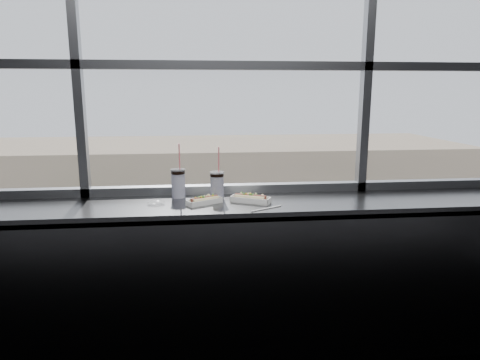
{
  "coord_description": "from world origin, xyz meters",
  "views": [
    {
      "loc": [
        -0.23,
        -1.53,
        1.82
      ],
      "look_at": [
        0.06,
        1.23,
        1.25
      ],
      "focal_mm": 32.0,
      "sensor_mm": 36.0,
      "label": 1
    }
  ],
  "objects": [
    {
      "name": "counter",
      "position": [
        0.0,
        1.23,
        1.07
      ],
      "size": [
        6.0,
        0.55,
        0.06
      ],
      "primitive_type": "cube",
      "color": "slate",
      "rests_on": "ground"
    },
    {
      "name": "tree_right",
      "position": [
        12.42,
        29.5,
        -8.03
      ],
      "size": [
        2.81,
        2.81,
        4.39
      ],
      "color": "#47382B",
      "rests_on": "far_sidewalk"
    },
    {
      "name": "window_mullions",
      "position": [
        0.0,
        1.5,
        2.3
      ],
      "size": [
        6.0,
        0.08,
        2.4
      ],
      "primitive_type": null,
      "color": "gray",
      "rests_on": "ground"
    },
    {
      "name": "street_asphalt",
      "position": [
        0.0,
        21.5,
        -10.97
      ],
      "size": [
        80.0,
        10.0,
        0.06
      ],
      "primitive_type": "cube",
      "color": "black",
      "rests_on": "plaza_ground"
    },
    {
      "name": "car_far_c",
      "position": [
        10.62,
        25.5,
        -9.85
      ],
      "size": [
        3.41,
        6.78,
        2.18
      ],
      "primitive_type": "imported",
      "rotation": [
        0.0,
        0.0,
        1.68
      ],
      "color": "silver",
      "rests_on": "street_asphalt"
    },
    {
      "name": "car_near_b",
      "position": [
        -7.12,
        17.5,
        -9.9
      ],
      "size": [
        3.14,
        6.47,
        2.09
      ],
      "primitive_type": "imported",
      "rotation": [
        0.0,
        0.0,
        1.66
      ],
      "color": "black",
      "rests_on": "street_asphalt"
    },
    {
      "name": "wrapper",
      "position": [
        -0.49,
        1.22,
        1.11
      ],
      "size": [
        0.11,
        0.08,
        0.03
      ],
      "primitive_type": "ellipsoid",
      "color": "silver",
      "rests_on": "counter"
    },
    {
      "name": "far_building",
      "position": [
        0.0,
        39.5,
        -7.0
      ],
      "size": [
        50.0,
        14.0,
        8.0
      ],
      "primitive_type": "cube",
      "color": "tan",
      "rests_on": "plaza_ground"
    },
    {
      "name": "tree_left",
      "position": [
        -8.67,
        29.5,
        -7.53
      ],
      "size": [
        3.28,
        3.28,
        5.12
      ],
      "color": "#47382B",
      "rests_on": "far_sidewalk"
    },
    {
      "name": "car_far_b",
      "position": [
        3.69,
        25.5,
        -9.86
      ],
      "size": [
        3.21,
        6.67,
        2.16
      ],
      "primitive_type": "imported",
      "rotation": [
        0.0,
        0.0,
        1.65
      ],
      "color": "#A6322A",
      "rests_on": "street_asphalt"
    },
    {
      "name": "plaza_ground",
      "position": [
        0.0,
        45.0,
        -11.0
      ],
      "size": [
        120.0,
        120.0,
        0.0
      ],
      "primitive_type": "plane",
      "color": "gray",
      "rests_on": "ground"
    },
    {
      "name": "far_sidewalk",
      "position": [
        0.0,
        29.5,
        -10.98
      ],
      "size": [
        80.0,
        6.0,
        0.04
      ],
      "primitive_type": "cube",
      "color": "gray",
      "rests_on": "plaza_ground"
    },
    {
      "name": "window_glass",
      "position": [
        0.0,
        1.52,
        2.3
      ],
      "size": [
        6.0,
        0.0,
        6.0
      ],
      "primitive_type": "plane",
      "rotation": [
        1.57,
        0.0,
        0.0
      ],
      "color": "silver",
      "rests_on": "ground"
    },
    {
      "name": "loose_straw",
      "position": [
        0.21,
        1.03,
        1.1
      ],
      "size": [
        0.21,
        0.12,
        0.01
      ],
      "primitive_type": "cylinder",
      "rotation": [
        0.0,
        1.57,
        0.51
      ],
      "color": "white",
      "rests_on": "counter"
    },
    {
      "name": "pedestrian_c",
      "position": [
        3.33,
        28.71,
        -9.84
      ],
      "size": [
        0.75,
        1.0,
        2.25
      ],
      "primitive_type": "imported",
      "rotation": [
        0.0,
        0.0,
        4.71
      ],
      "color": "#66605B",
      "rests_on": "far_sidewalk"
    },
    {
      "name": "soda_cup_right",
      "position": [
        -0.09,
        1.31,
        1.21
      ],
      "size": [
        0.1,
        0.1,
        0.36
      ],
      "color": "white",
      "rests_on": "counter"
    },
    {
      "name": "tree_center",
      "position": [
        -0.14,
        29.5,
        -7.98
      ],
      "size": [
        2.85,
        2.85,
        4.45
      ],
      "color": "#47382B",
      "rests_on": "far_sidewalk"
    },
    {
      "name": "car_near_d",
      "position": [
        7.16,
        17.5,
        -9.87
      ],
      "size": [
        3.22,
        6.61,
        2.13
      ],
      "primitive_type": "imported",
      "rotation": [
        0.0,
        0.0,
        1.48
      ],
      "color": "white",
      "rests_on": "street_asphalt"
    },
    {
      "name": "pedestrian_d",
      "position": [
        9.63,
        30.05,
        -9.91
      ],
      "size": [
        0.94,
        0.7,
        2.1
      ],
      "primitive_type": "imported",
      "rotation": [
        0.0,
        0.0,
        3.14
      ],
      "color": "#66605B",
      "rests_on": "far_sidewalk"
    },
    {
      "name": "counter_fascia",
      "position": [
        0.0,
        0.97,
        0.55
      ],
      "size": [
        6.0,
        0.04,
        1.04
      ],
      "primitive_type": "cube",
      "color": "slate",
      "rests_on": "ground"
    },
    {
      "name": "hotdog_tray_left",
      "position": [
        -0.18,
        1.2,
        1.12
      ],
      "size": [
        0.25,
        0.19,
        0.06
      ],
      "rotation": [
        0.0,
        0.0,
        0.51
      ],
      "color": "white",
      "rests_on": "counter"
    },
    {
      "name": "hotdog_tray_right",
      "position": [
        0.13,
        1.21,
        1.13
      ],
      "size": [
        0.27,
        0.19,
        0.06
      ],
      "rotation": [
        0.0,
        0.0,
        -0.46
      ],
      "color": "white",
      "rests_on": "counter"
    },
    {
      "name": "wall_back_lower",
      "position": [
        0.0,
        1.5,
        0.55
      ],
      "size": [
        6.0,
        0.0,
        6.0
      ],
      "primitive_type": "plane",
      "rotation": [
        1.57,
        0.0,
        0.0
      ],
      "color": "black",
      "rests_on": "ground"
    },
    {
      "name": "soda_cup_left",
      "position": [
        -0.35,
        1.4,
        1.21
      ],
      "size": [
        0.1,
        0.1,
        0.38
      ],
      "color": "white",
      "rests_on": "counter"
    },
    {
      "name": "pedestrian_a",
      "position": [
        -5.55,
        29.03,
        -9.99
      ],
      "size": [
        0.64,
        0.86,
        1.93
      ],
      "primitive_type": "imported",
      "rotation": [
        0.0,
        0.0,
        1.57
      ],
      "color": "#66605B",
      "rests_on": "far_sidewalk"
    }
  ]
}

